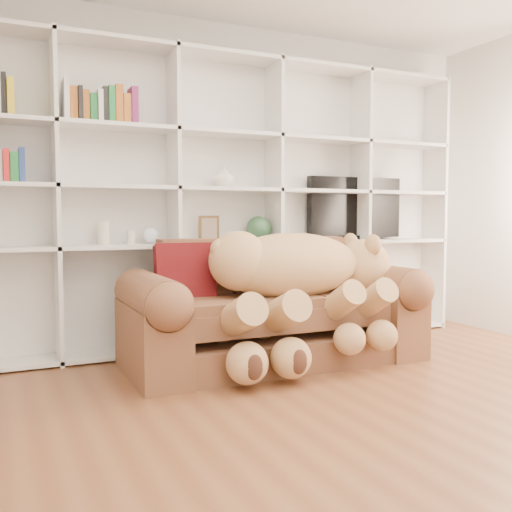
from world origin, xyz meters
name	(u,v)px	position (x,y,z in m)	size (l,w,h in m)	color
floor	(408,447)	(0.00, 0.00, 0.00)	(5.00, 5.00, 0.00)	brown
wall_back	(217,184)	(0.00, 2.50, 1.35)	(5.00, 0.02, 2.70)	silver
bookshelf	(195,188)	(-0.24, 2.36, 1.31)	(4.43, 0.35, 2.40)	white
sofa	(273,316)	(0.12, 1.68, 0.34)	(2.16, 0.93, 0.91)	brown
teddy_bear	(299,279)	(0.24, 1.50, 0.63)	(1.62, 0.89, 0.94)	tan
throw_pillow	(185,273)	(-0.50, 1.83, 0.67)	(0.42, 0.14, 0.42)	#540E10
tv	(355,209)	(1.30, 2.35, 1.15)	(0.97, 0.18, 0.57)	black
picture_frame	(209,228)	(-0.15, 2.30, 0.98)	(0.17, 0.03, 0.21)	#533B1C
green_vase	(259,229)	(0.30, 2.30, 0.97)	(0.22, 0.22, 0.22)	#2B5533
figurine_tall	(104,233)	(-0.99, 2.30, 0.95)	(0.09, 0.09, 0.18)	beige
figurine_short	(131,237)	(-0.78, 2.30, 0.92)	(0.06, 0.06, 0.10)	beige
snow_globe	(151,235)	(-0.63, 2.30, 0.93)	(0.12, 0.12, 0.12)	white
shelf_vase	(224,176)	(-0.01, 2.30, 1.40)	(0.17, 0.17, 0.18)	silver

